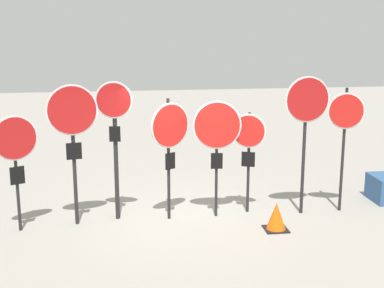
% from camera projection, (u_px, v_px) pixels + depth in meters
% --- Properties ---
extents(ground_plane, '(40.00, 40.00, 0.00)m').
position_uv_depth(ground_plane, '(190.00, 219.00, 10.17)').
color(ground_plane, gray).
extents(stop_sign_0, '(0.73, 0.38, 2.11)m').
position_uv_depth(stop_sign_0, '(15.00, 147.00, 9.25)').
color(stop_sign_0, black).
rests_on(stop_sign_0, ground).
extents(stop_sign_1, '(0.90, 0.21, 2.61)m').
position_uv_depth(stop_sign_1, '(73.00, 123.00, 9.48)').
color(stop_sign_1, black).
rests_on(stop_sign_1, ground).
extents(stop_sign_2, '(0.68, 0.17, 2.63)m').
position_uv_depth(stop_sign_2, '(115.00, 125.00, 9.78)').
color(stop_sign_2, black).
rests_on(stop_sign_2, ground).
extents(stop_sign_3, '(0.73, 0.45, 2.31)m').
position_uv_depth(stop_sign_3, '(170.00, 133.00, 9.82)').
color(stop_sign_3, black).
rests_on(stop_sign_3, ground).
extents(stop_sign_4, '(0.91, 0.14, 2.25)m').
position_uv_depth(stop_sign_4, '(217.00, 132.00, 9.94)').
color(stop_sign_4, black).
rests_on(stop_sign_4, ground).
extents(stop_sign_5, '(0.62, 0.27, 1.99)m').
position_uv_depth(stop_sign_5, '(249.00, 140.00, 10.22)').
color(stop_sign_5, black).
rests_on(stop_sign_5, ground).
extents(stop_sign_6, '(0.87, 0.14, 2.69)m').
position_uv_depth(stop_sign_6, '(307.00, 111.00, 10.02)').
color(stop_sign_6, black).
rests_on(stop_sign_6, ground).
extents(stop_sign_7, '(0.69, 0.18, 2.45)m').
position_uv_depth(stop_sign_7, '(345.00, 122.00, 10.22)').
color(stop_sign_7, black).
rests_on(stop_sign_7, ground).
extents(traffic_cone_0, '(0.42, 0.42, 0.51)m').
position_uv_depth(traffic_cone_0, '(276.00, 217.00, 9.61)').
color(traffic_cone_0, black).
rests_on(traffic_cone_0, ground).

